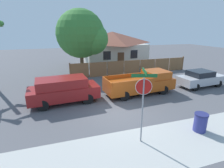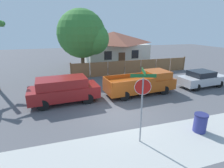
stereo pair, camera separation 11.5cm
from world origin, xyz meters
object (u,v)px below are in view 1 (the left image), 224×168
Objects in this scene: house at (112,47)px; red_suv at (63,89)px; orange_pickup at (142,83)px; parked_sedan at (201,78)px; trash_bin at (200,122)px; oak_tree at (83,35)px; stop_sign at (143,94)px.

red_suv is (-7.90, -13.46, -1.39)m from house.
red_suv is 6.03m from orange_pickup.
parked_sedan is at bearing -73.56° from house.
orange_pickup is 5.88× the size of trash_bin.
house is 19.42m from trash_bin.
trash_bin is (3.64, -13.45, -3.85)m from oak_tree.
oak_tree reaches higher than trash_bin.
red_suv reaches higher than orange_pickup.
stop_sign is (-8.76, -5.66, 1.60)m from parked_sedan.
trash_bin is at bearing 15.49° from stop_sign.
parked_sedan is (3.97, -13.46, -1.62)m from house.
stop_sign reaches higher than orange_pickup.
orange_pickup is (6.03, 0.02, -0.11)m from red_suv.
house is 15.67m from red_suv.
trash_bin is at bearing -46.21° from red_suv.
red_suv is 11.87m from parked_sedan.
oak_tree is at bearing 109.64° from orange_pickup.
trash_bin is at bearing -74.84° from oak_tree.
red_suv is at bearing 137.61° from trash_bin.
oak_tree reaches higher than orange_pickup.
parked_sedan is 1.28× the size of stop_sign.
house is 1.61× the size of orange_pickup.
stop_sign is (0.39, -13.30, -1.99)m from oak_tree.
orange_pickup is 1.30× the size of parked_sedan.
oak_tree is at bearing -131.68° from house.
stop_sign reaches higher than red_suv.
stop_sign reaches higher than trash_bin.
parked_sedan is at bearing -3.82° from red_suv.
house is at bearing 48.32° from oak_tree.
red_suv is at bearing -120.41° from house.
red_suv is 6.60m from stop_sign.
stop_sign is 3.75m from trash_bin.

